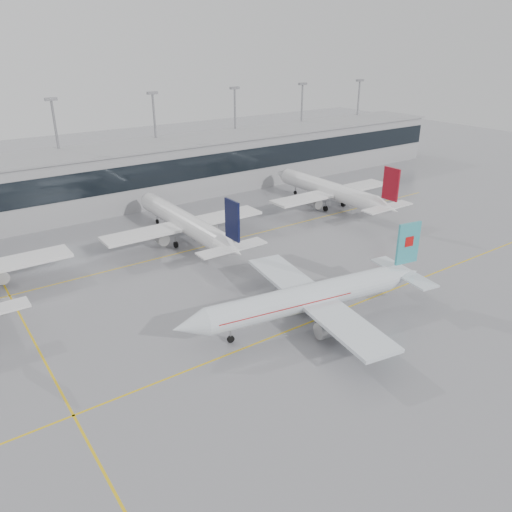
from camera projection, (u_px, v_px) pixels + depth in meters
ground at (310, 322)px, 63.86m from camera, size 320.00×320.00×0.00m
taxi_line_main at (310, 322)px, 63.85m from camera, size 120.00×0.25×0.01m
taxi_line_north at (196, 249)px, 86.34m from camera, size 120.00×0.25×0.01m
taxi_line_cross at (35, 344)px, 59.24m from camera, size 0.25×60.00×0.01m
terminal at (123, 177)px, 107.94m from camera, size 180.00×15.00×12.00m
terminal_glass at (136, 177)px, 101.69m from camera, size 180.00×0.20×5.00m
terminal_roof at (120, 148)px, 105.47m from camera, size 182.00×16.00×0.40m
light_masts at (109, 138)px, 109.51m from camera, size 156.40×1.00×22.60m
air_canada_jet at (312, 297)px, 62.73m from camera, size 35.55×28.46×11.07m
parked_jet_c at (185, 223)px, 87.63m from camera, size 29.64×36.96×11.72m
parked_jet_d at (332, 191)px, 106.14m from camera, size 29.64×36.96×11.72m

